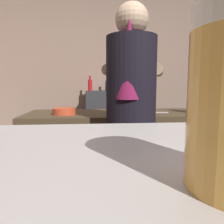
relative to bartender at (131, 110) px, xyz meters
The scene contains 11 objects.
wall_back 2.00m from the bartender, 94.23° to the left, with size 5.20×0.10×2.70m, color #9A7B66.
prep_counter 0.72m from the bartender, 65.78° to the left, with size 2.10×0.60×0.91m, color #4B3B26.
back_shelf 1.73m from the bartender, 89.17° to the left, with size 0.77×0.36×1.07m, color #343537.
bartender is the anchor object (origin of this frame).
knife_block 0.75m from the bartender, 28.87° to the left, with size 0.10×0.08×0.27m.
mixing_bowl 0.62m from the bartender, 143.36° to the left, with size 0.19×0.19×0.05m, color #D24A29.
chefs_knife 0.50m from the bartender, 55.23° to the left, with size 0.24×0.03×0.01m, color silver.
bottle_olive_oil 1.69m from the bartender, 100.21° to the left, with size 0.06×0.06×0.23m.
bottle_vinegar 1.61m from the bartender, 91.32° to the left, with size 0.05×0.05×0.23m.
bottle_hot_sauce 1.64m from the bartender, 85.63° to the left, with size 0.05×0.05×0.23m.
bottle_soy 1.74m from the bartender, 91.56° to the left, with size 0.07×0.07×0.21m.
Camera 1 is at (-0.11, -1.22, 1.15)m, focal length 34.76 mm.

